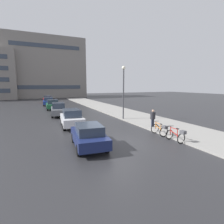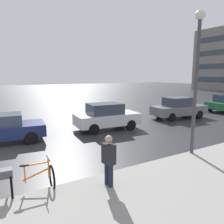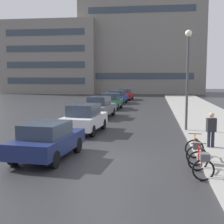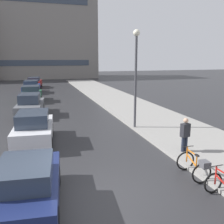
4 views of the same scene
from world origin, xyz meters
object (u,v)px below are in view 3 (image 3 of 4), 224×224
bicycle_nearest (201,162)px  car_navy (47,140)px  car_white (84,118)px  streetlamp (188,67)px  pedestrian (211,129)px  car_green (111,101)px  bicycle_second (196,150)px  car_grey (100,107)px  car_blue (117,97)px  car_red (125,94)px

bicycle_nearest → car_navy: bearing=164.8°
car_navy → car_white: size_ratio=0.98×
bicycle_nearest → streetlamp: size_ratio=0.24×
car_white → pedestrian: (6.45, -3.51, 0.12)m
car_green → bicycle_second: bearing=-72.7°
car_grey → streetlamp: size_ratio=0.78×
streetlamp → bicycle_second: bearing=-92.6°
car_white → car_green: bearing=91.2°
car_blue → car_green: bearing=-89.3°
bicycle_nearest → car_grey: bearing=112.4°
car_grey → car_red: size_ratio=1.06×
bicycle_nearest → bicycle_second: bearing=88.7°
car_grey → car_blue: car_grey is taller
car_grey → car_red: 18.29m
car_white → car_red: size_ratio=0.95×
pedestrian → car_white: bearing=151.5°
car_blue → car_red: 5.51m
car_green → car_navy: bearing=-89.7°
bicycle_nearest → car_red: 32.74m
car_blue → streetlamp: 19.78m
bicycle_second → car_green: 19.53m
bicycle_nearest → car_blue: (-5.84, 26.77, 0.30)m
car_blue → bicycle_nearest: bearing=-77.7°
car_navy → car_grey: bearing=90.4°
car_blue → pedestrian: size_ratio=2.71×
car_blue → bicycle_second: bearing=-76.8°
car_navy → car_grey: car_grey is taller
car_grey → car_green: (0.00, 6.38, -0.02)m
car_green → pedestrian: (6.72, -16.51, 0.15)m
car_red → car_blue: bearing=-93.5°
car_navy → car_grey: (-0.09, 12.43, 0.06)m
pedestrian → bicycle_second: bearing=-113.3°
car_red → pedestrian: (6.46, -28.42, 0.16)m
bicycle_nearest → car_green: 21.16m
car_navy → car_red: size_ratio=0.94×
bicycle_nearest → car_navy: car_navy is taller
car_navy → car_blue: 25.23m
bicycle_nearest → car_white: size_ratio=0.34×
bicycle_nearest → streetlamp: 8.84m
car_navy → car_blue: size_ratio=0.89×
car_grey → car_red: (0.26, 18.29, -0.03)m
car_green → car_white: bearing=-88.8°
bicycle_second → car_navy: bearing=-178.3°
car_white → car_grey: (-0.27, 6.62, -0.01)m
car_green → streetlamp: 13.90m
bicycle_nearest → car_navy: 5.89m
car_blue → pedestrian: bearing=-73.5°
bicycle_second → car_grey: car_grey is taller
car_grey → car_green: size_ratio=1.11×
car_red → streetlamp: 24.93m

